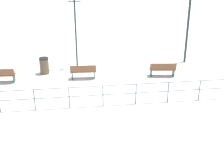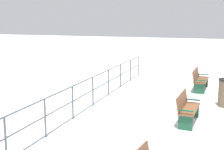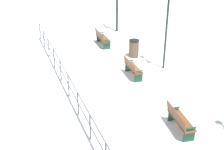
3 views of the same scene
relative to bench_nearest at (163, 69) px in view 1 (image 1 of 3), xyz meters
The scene contains 8 objects.
ground_plane 4.73m from the bench_nearest, 87.28° to the left, with size 80.00×80.00×0.00m, color white.
bench_nearest is the anchor object (origin of this frame).
bench_second 4.71m from the bench_nearest, 87.30° to the left, with size 0.59×1.53×0.91m.
bench_third 9.42m from the bench_nearest, 88.48° to the left, with size 0.63×1.72×0.92m.
lamppost_near 4.27m from the bench_nearest, 44.69° to the right, with size 0.30×1.11×5.18m.
lamppost_middle 6.14m from the bench_nearest, 66.57° to the left, with size 0.28×1.06×4.46m.
waterfront_railing 5.69m from the bench_nearest, 124.13° to the left, with size 0.05×14.69×1.08m.
trash_bin 7.15m from the bench_nearest, 79.09° to the left, with size 0.58×0.58×1.01m.
Camera 1 is at (-16.75, 0.45, 7.28)m, focal length 49.54 mm.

